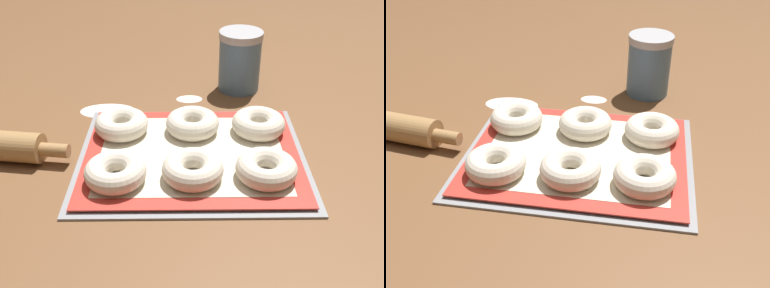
{
  "view_description": "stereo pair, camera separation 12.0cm",
  "coord_description": "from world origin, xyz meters",
  "views": [
    {
      "loc": [
        -0.02,
        -0.68,
        0.46
      ],
      "look_at": [
        -0.01,
        -0.01,
        0.03
      ],
      "focal_mm": 42.0,
      "sensor_mm": 36.0,
      "label": 1
    },
    {
      "loc": [
        0.1,
        -0.67,
        0.46
      ],
      "look_at": [
        -0.01,
        -0.01,
        0.03
      ],
      "focal_mm": 42.0,
      "sensor_mm": 36.0,
      "label": 2
    }
  ],
  "objects": [
    {
      "name": "ground_plane",
      "position": [
        0.0,
        0.0,
        0.0
      ],
      "size": [
        2.8,
        2.8,
        0.0
      ],
      "primitive_type": "plane",
      "color": "brown"
    },
    {
      "name": "baking_tray",
      "position": [
        -0.01,
        -0.01,
        0.0
      ],
      "size": [
        0.41,
        0.33,
        0.01
      ],
      "color": "#93969B",
      "rests_on": "ground_plane"
    },
    {
      "name": "baking_mat",
      "position": [
        -0.01,
        -0.01,
        0.01
      ],
      "size": [
        0.38,
        0.31,
        0.0
      ],
      "color": "red",
      "rests_on": "baking_tray"
    },
    {
      "name": "bagel_front_left",
      "position": [
        -0.13,
        -0.1,
        0.03
      ],
      "size": [
        0.1,
        0.1,
        0.04
      ],
      "color": "silver",
      "rests_on": "baking_mat"
    },
    {
      "name": "bagel_front_center",
      "position": [
        -0.01,
        -0.09,
        0.03
      ],
      "size": [
        0.1,
        0.1,
        0.04
      ],
      "color": "silver",
      "rests_on": "baking_mat"
    },
    {
      "name": "bagel_front_right",
      "position": [
        0.11,
        -0.09,
        0.03
      ],
      "size": [
        0.1,
        0.1,
        0.04
      ],
      "color": "silver",
      "rests_on": "baking_mat"
    },
    {
      "name": "bagel_back_left",
      "position": [
        -0.14,
        0.06,
        0.03
      ],
      "size": [
        0.1,
        0.1,
        0.04
      ],
      "color": "silver",
      "rests_on": "baking_mat"
    },
    {
      "name": "bagel_back_center",
      "position": [
        -0.01,
        0.06,
        0.03
      ],
      "size": [
        0.1,
        0.1,
        0.04
      ],
      "color": "silver",
      "rests_on": "baking_mat"
    },
    {
      "name": "bagel_back_right",
      "position": [
        0.12,
        0.06,
        0.03
      ],
      "size": [
        0.1,
        0.1,
        0.04
      ],
      "color": "silver",
      "rests_on": "baking_mat"
    },
    {
      "name": "flour_canister",
      "position": [
        0.1,
        0.27,
        0.07
      ],
      "size": [
        0.1,
        0.1,
        0.14
      ],
      "color": "slate",
      "rests_on": "ground_plane"
    },
    {
      "name": "flour_patch_near",
      "position": [
        -0.01,
        0.22,
        0.0
      ],
      "size": [
        0.06,
        0.04,
        0.0
      ],
      "color": "white",
      "rests_on": "ground_plane"
    },
    {
      "name": "flour_patch_far",
      "position": [
        -0.19,
        0.16,
        0.0
      ],
      "size": [
        0.12,
        0.07,
        0.0
      ],
      "color": "white",
      "rests_on": "ground_plane"
    }
  ]
}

